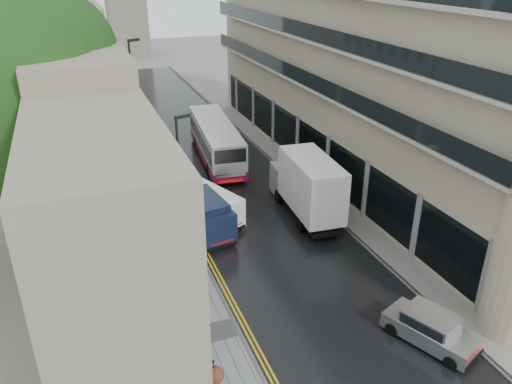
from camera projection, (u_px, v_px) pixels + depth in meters
road at (224, 176)px, 37.71m from camera, size 9.00×85.00×0.02m
left_sidewalk at (146, 187)px, 35.83m from camera, size 2.70×85.00×0.12m
right_sidewalk at (289, 166)px, 39.41m from camera, size 1.80×85.00×0.12m
old_shop_row at (79, 102)px, 34.27m from camera, size 4.50×56.00×12.00m
modern_block at (361, 77)px, 36.73m from camera, size 8.00×40.00×14.00m
tree_near at (21, 138)px, 24.43m from camera, size 10.56×10.56×13.89m
tree_far at (36, 92)px, 35.84m from camera, size 9.24×9.24×12.46m
cream_bus at (208, 156)px, 37.16m from camera, size 3.65×11.44×3.07m
white_lorry at (301, 200)px, 29.26m from camera, size 2.93×7.97×4.10m
silver_hatchback at (453, 354)px, 19.75m from camera, size 3.08×4.25×1.46m
white_van at (212, 221)px, 29.03m from camera, size 3.61×5.16×2.15m
navy_van at (201, 229)px, 27.73m from camera, size 2.64×5.17×2.52m
pedestrian at (159, 237)px, 27.39m from camera, size 0.81×0.65×1.92m
lamp_post_near at (181, 186)px, 26.52m from camera, size 0.88×0.43×7.64m
lamp_post_far at (134, 98)px, 40.39m from camera, size 1.03×0.63×9.10m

